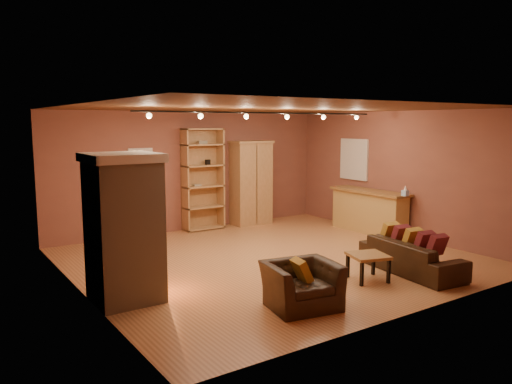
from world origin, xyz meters
TOP-DOWN VIEW (x-y plane):
  - floor at (0.00, 0.00)m, footprint 7.00×7.00m
  - ceiling at (0.00, 0.00)m, footprint 7.00×7.00m
  - back_wall at (0.00, 3.25)m, footprint 7.00×0.02m
  - left_wall at (-3.50, 0.00)m, footprint 0.02×6.50m
  - right_wall at (3.50, 0.00)m, footprint 0.02×6.50m
  - fireplace at (-3.04, -0.60)m, footprint 1.01×0.98m
  - back_window at (-1.30, 3.23)m, footprint 0.56×0.04m
  - bookcase at (0.16, 3.12)m, footprint 0.99×0.38m
  - armoire at (1.48, 2.98)m, footprint 1.03×0.59m
  - bar_counter at (3.20, 0.61)m, footprint 0.56×2.08m
  - tissue_box at (3.15, -0.45)m, footprint 0.13×0.13m
  - right_window at (3.47, 1.40)m, footprint 0.05×0.90m
  - loveseat at (1.45, -2.02)m, footprint 0.79×1.96m
  - armchair at (-1.13, -2.23)m, footprint 1.07×0.80m
  - coffee_table at (0.52, -1.91)m, footprint 0.72×0.72m
  - track_rail at (0.00, 0.20)m, footprint 5.20×0.09m

SIDE VIEW (x-z plane):
  - floor at x=0.00m, z-range 0.00..0.00m
  - coffee_table at x=0.52m, z-range 0.15..0.59m
  - loveseat at x=1.45m, z-range 0.00..0.78m
  - armchair at x=-1.13m, z-range 0.00..0.84m
  - bar_counter at x=3.20m, z-range 0.01..1.00m
  - armoire at x=1.48m, z-range 0.01..2.10m
  - fireplace at x=-3.04m, z-range 0.00..2.12m
  - tissue_box at x=3.15m, z-range 0.97..1.20m
  - bookcase at x=0.16m, z-range 0.02..2.43m
  - back_wall at x=0.00m, z-range 0.00..2.80m
  - left_wall at x=-3.50m, z-range 0.00..2.80m
  - right_wall at x=3.50m, z-range 0.00..2.80m
  - back_window at x=-1.30m, z-range 1.12..1.98m
  - right_window at x=3.47m, z-range 1.15..2.15m
  - track_rail at x=0.00m, z-range 2.62..2.75m
  - ceiling at x=0.00m, z-range 2.80..2.80m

